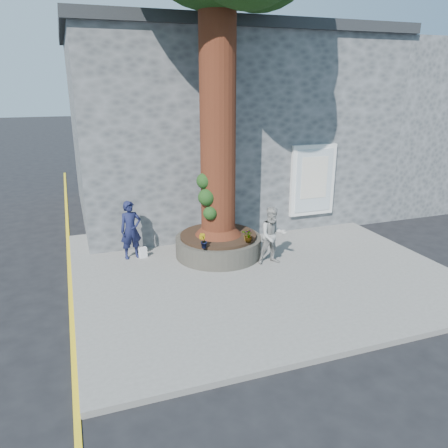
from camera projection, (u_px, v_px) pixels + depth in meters
name	position (u px, v px, depth m)	size (l,w,h in m)	color
ground	(214.00, 295.00, 9.87)	(120.00, 120.00, 0.00)	black
pavement	(257.00, 267.00, 11.23)	(9.00, 8.00, 0.12)	slate
yellow_line	(71.00, 297.00, 9.79)	(0.10, 30.00, 0.01)	yellow
stone_shop	(216.00, 123.00, 16.14)	(10.30, 8.30, 6.30)	#484B4D
neighbour_shop	(392.00, 121.00, 18.76)	(6.00, 8.00, 6.00)	#484B4D
planter	(218.00, 245.00, 11.79)	(2.30, 2.30, 0.60)	black
man	(131.00, 230.00, 11.46)	(0.57, 0.37, 1.56)	#161A3C
woman	(273.00, 236.00, 11.13)	(0.73, 0.57, 1.50)	#9B9995
shopping_bag	(143.00, 253.00, 11.66)	(0.20, 0.12, 0.28)	white
plant_a	(215.00, 223.00, 12.02)	(0.20, 0.13, 0.37)	gray
plant_b	(203.00, 241.00, 10.66)	(0.20, 0.20, 0.37)	gray
plant_c	(248.00, 236.00, 11.04)	(0.20, 0.20, 0.35)	gray
plant_d	(248.00, 235.00, 11.14)	(0.29, 0.26, 0.32)	gray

